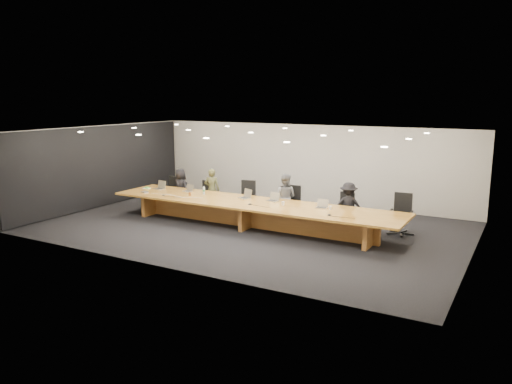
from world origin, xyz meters
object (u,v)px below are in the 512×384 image
at_px(water_bottle, 204,191).
at_px(mic_left, 164,195).
at_px(chair_mid_right, 291,203).
at_px(person_d, 348,206).
at_px(conference_table, 251,210).
at_px(mic_right, 329,215).
at_px(person_b, 212,190).
at_px(mic_center, 250,204).
at_px(laptop_a, 159,185).
at_px(chair_left, 204,195).
at_px(laptop_c, 244,194).
at_px(laptop_d, 273,197).
at_px(chair_right, 345,210).
at_px(paper_cup_far, 330,208).
at_px(person_c, 285,197).
at_px(av_box, 145,192).
at_px(chair_far_left, 168,191).
at_px(laptop_b, 188,188).
at_px(chair_mid_left, 246,198).
at_px(paper_cup_near, 283,203).
at_px(amber_mug, 190,194).
at_px(laptop_e, 322,204).
at_px(chair_far_right, 401,214).
at_px(person_a, 181,188).

xyz_separation_m(water_bottle, mic_left, (-0.97, -0.79, -0.10)).
distance_m(chair_mid_right, person_d, 1.85).
relative_size(conference_table, mic_right, 78.14).
xyz_separation_m(person_b, mic_left, (-0.67, -1.68, 0.05)).
bearing_deg(mic_center, laptop_a, 171.20).
relative_size(conference_table, chair_left, 8.91).
relative_size(laptop_c, laptop_d, 1.09).
relative_size(chair_left, chair_right, 0.97).
xyz_separation_m(paper_cup_far, mic_left, (-5.22, -0.71, -0.03)).
xyz_separation_m(laptop_c, mic_left, (-2.41, -0.86, -0.13)).
xyz_separation_m(person_c, av_box, (-4.25, -1.54, 0.03)).
xyz_separation_m(av_box, mic_left, (0.86, -0.10, -0.00)).
relative_size(water_bottle, mic_center, 1.73).
bearing_deg(mic_right, chair_right, 96.19).
height_order(chair_far_left, mic_left, chair_far_left).
distance_m(person_d, mic_left, 5.66).
bearing_deg(person_b, laptop_b, 44.67).
bearing_deg(water_bottle, chair_right, 13.55).
distance_m(chair_mid_right, person_b, 2.89).
distance_m(chair_mid_left, chair_right, 3.27).
xyz_separation_m(water_bottle, mic_center, (2.03, -0.61, -0.10)).
bearing_deg(paper_cup_near, laptop_d, 146.09).
bearing_deg(conference_table, laptop_c, 139.87).
distance_m(laptop_b, amber_mug, 0.69).
relative_size(chair_mid_left, person_d, 0.83).
bearing_deg(conference_table, chair_far_left, 163.61).
relative_size(paper_cup_near, av_box, 0.48).
xyz_separation_m(person_d, laptop_d, (-2.05, -0.78, 0.20)).
bearing_deg(amber_mug, person_c, 25.34).
bearing_deg(water_bottle, av_box, -159.27).
distance_m(laptop_e, paper_cup_far, 0.29).
distance_m(chair_right, mic_right, 1.79).
bearing_deg(laptop_b, chair_right, 23.51).
xyz_separation_m(laptop_d, paper_cup_far, (1.87, -0.20, -0.08)).
bearing_deg(water_bottle, amber_mug, -120.55).
bearing_deg(person_c, chair_mid_left, -9.50).
bearing_deg(chair_far_right, chair_right, 177.32).
xyz_separation_m(person_d, mic_left, (-5.40, -1.68, 0.08)).
distance_m(person_a, mic_right, 6.25).
relative_size(chair_far_right, person_b, 0.82).
relative_size(chair_left, mic_right, 8.77).
relative_size(person_a, mic_right, 11.62).
height_order(chair_left, mic_center, chair_left).
relative_size(person_a, laptop_c, 3.69).
xyz_separation_m(chair_right, mic_center, (-2.26, -1.65, 0.25)).
xyz_separation_m(chair_mid_right, laptop_c, (-1.14, -0.86, 0.34)).
bearing_deg(chair_left, chair_right, 7.12).
height_order(laptop_d, paper_cup_far, laptop_d).
bearing_deg(laptop_a, av_box, -81.51).
height_order(chair_right, laptop_b, chair_right).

